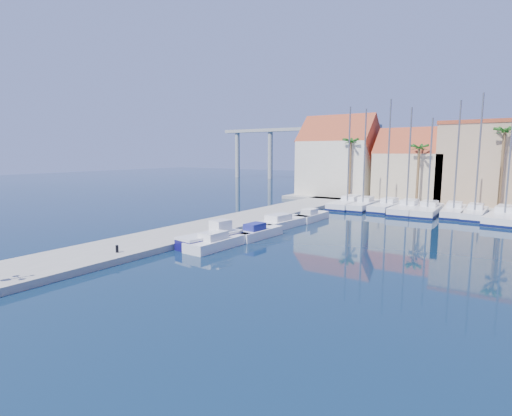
% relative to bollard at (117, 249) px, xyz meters
% --- Properties ---
extents(ground, '(260.00, 260.00, 0.00)m').
position_rel_bollard_xyz_m(ground, '(7.36, -0.43, -0.77)').
color(ground, black).
rests_on(ground, ground).
extents(quay_west, '(6.00, 77.00, 0.50)m').
position_rel_bollard_xyz_m(quay_west, '(-1.64, 13.07, -0.52)').
color(quay_west, gray).
rests_on(quay_west, ground).
extents(shore_north, '(54.00, 16.00, 0.50)m').
position_rel_bollard_xyz_m(shore_north, '(17.36, 47.57, -0.52)').
color(shore_north, gray).
rests_on(shore_north, ground).
extents(bollard, '(0.22, 0.22, 0.54)m').
position_rel_bollard_xyz_m(bollard, '(0.00, 0.00, 0.00)').
color(bollard, black).
rests_on(bollard, quay_west).
extents(fishing_boat, '(2.75, 6.04, 2.04)m').
position_rel_bollard_xyz_m(fishing_boat, '(2.90, 7.15, -0.09)').
color(fishing_boat, '#110E53').
rests_on(fishing_boat, ground).
extents(motorboat_west_0, '(2.22, 6.31, 1.40)m').
position_rel_bollard_xyz_m(motorboat_west_0, '(3.76, 6.89, -0.26)').
color(motorboat_west_0, white).
rests_on(motorboat_west_0, ground).
extents(motorboat_west_1, '(2.04, 5.53, 1.40)m').
position_rel_bollard_xyz_m(motorboat_west_1, '(4.31, 11.90, -0.26)').
color(motorboat_west_1, white).
rests_on(motorboat_west_1, ground).
extents(motorboat_west_2, '(3.08, 7.63, 1.40)m').
position_rel_bollard_xyz_m(motorboat_west_2, '(3.39, 17.76, -0.26)').
color(motorboat_west_2, white).
rests_on(motorboat_west_2, ground).
extents(motorboat_west_3, '(1.83, 5.52, 1.40)m').
position_rel_bollard_xyz_m(motorboat_west_3, '(4.14, 23.03, -0.26)').
color(motorboat_west_3, white).
rests_on(motorboat_west_3, ground).
extents(sailboat_0, '(3.03, 10.50, 13.84)m').
position_rel_bollard_xyz_m(sailboat_0, '(3.56, 35.91, -0.18)').
color(sailboat_0, white).
rests_on(sailboat_0, ground).
extents(sailboat_1, '(2.73, 9.06, 13.43)m').
position_rel_bollard_xyz_m(sailboat_1, '(5.89, 35.49, -0.15)').
color(sailboat_1, white).
rests_on(sailboat_1, ground).
extents(sailboat_2, '(2.69, 9.21, 14.50)m').
position_rel_bollard_xyz_m(sailboat_2, '(8.95, 35.99, -0.14)').
color(sailboat_2, white).
rests_on(sailboat_2, ground).
extents(sailboat_3, '(2.77, 10.14, 13.24)m').
position_rel_bollard_xyz_m(sailboat_3, '(11.69, 35.48, -0.18)').
color(sailboat_3, white).
rests_on(sailboat_3, ground).
extents(sailboat_4, '(2.91, 9.76, 11.82)m').
position_rel_bollard_xyz_m(sailboat_4, '(14.20, 35.28, -0.19)').
color(sailboat_4, white).
rests_on(sailboat_4, ground).
extents(sailboat_5, '(3.01, 9.14, 13.79)m').
position_rel_bollard_xyz_m(sailboat_5, '(16.99, 36.12, -0.15)').
color(sailboat_5, white).
rests_on(sailboat_5, ground).
extents(sailboat_6, '(2.33, 8.57, 14.41)m').
position_rel_bollard_xyz_m(sailboat_6, '(19.33, 35.68, -0.12)').
color(sailboat_6, white).
rests_on(sailboat_6, ground).
extents(sailboat_7, '(4.00, 11.80, 13.72)m').
position_rel_bollard_xyz_m(sailboat_7, '(22.44, 35.32, -0.20)').
color(sailboat_7, white).
rests_on(sailboat_7, ground).
extents(building_0, '(12.30, 9.00, 13.50)m').
position_rel_bollard_xyz_m(building_0, '(-2.64, 46.57, 5.75)').
color(building_0, beige).
rests_on(building_0, shore_north).
extents(building_1, '(10.30, 8.00, 11.00)m').
position_rel_bollard_xyz_m(building_1, '(9.36, 46.57, 4.52)').
color(building_1, '#C2AE88').
rests_on(building_1, shore_north).
extents(building_2, '(14.20, 10.20, 11.50)m').
position_rel_bollard_xyz_m(building_2, '(20.36, 47.57, 5.49)').
color(building_2, tan).
rests_on(building_2, shore_north).
extents(palm_0, '(2.60, 2.60, 10.15)m').
position_rel_bollard_xyz_m(palm_0, '(1.36, 41.57, 8.31)').
color(palm_0, brown).
rests_on(palm_0, shore_north).
extents(palm_1, '(2.60, 2.60, 9.15)m').
position_rel_bollard_xyz_m(palm_1, '(11.36, 41.57, 7.36)').
color(palm_1, brown).
rests_on(palm_1, shore_north).
extents(palm_2, '(2.60, 2.60, 11.15)m').
position_rel_bollard_xyz_m(palm_2, '(21.36, 41.57, 9.24)').
color(palm_2, brown).
rests_on(palm_2, shore_north).
extents(viaduct, '(48.00, 2.20, 14.45)m').
position_rel_bollard_xyz_m(viaduct, '(-31.71, 81.57, 9.48)').
color(viaduct, '#9E9E99').
rests_on(viaduct, ground).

